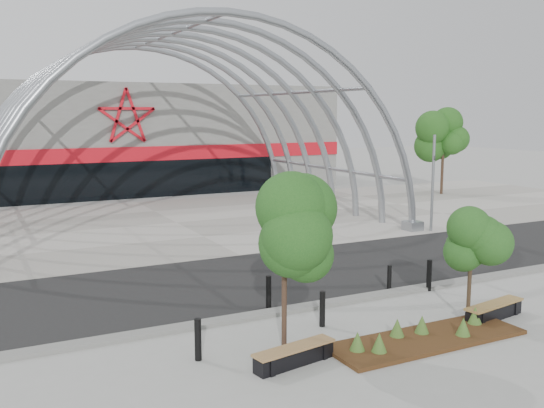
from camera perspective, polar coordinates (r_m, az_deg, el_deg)
The scene contains 18 objects.
ground at distance 19.46m, azimuth 5.39°, elevation -9.18°, with size 140.00×140.00×0.00m, color #9C9D97.
road at distance 22.37m, azimuth 0.58°, elevation -6.75°, with size 140.00×7.00×0.02m, color black.
forecourt at distance 33.22m, azimuth -8.99°, elevation -1.76°, with size 60.00×17.00×0.04m, color #9A958B.
kerb at distance 19.24m, azimuth 5.80°, elevation -9.20°, with size 60.00×0.50×0.12m, color slate.
arena_building at distance 50.13m, azimuth -15.46°, elevation 6.06°, with size 34.00×15.24×8.00m.
vault_canopy at distance 33.23m, azimuth -8.99°, elevation -1.76°, with size 20.80×15.80×20.36m.
planting_bed at distance 16.68m, azimuth 14.10°, elevation -11.97°, with size 5.53×1.72×0.58m.
signal_pole at distance 31.11m, azimuth 14.90°, elevation 2.05°, with size 0.17×0.69×4.86m.
street_tree_0 at distance 14.89m, azimuth 1.18°, elevation -2.84°, with size 1.82×1.82×4.14m.
street_tree_1 at distance 17.88m, azimuth 18.27°, elevation -3.18°, with size 1.42×1.42×3.36m.
bench_0 at distance 14.79m, azimuth 2.11°, elevation -14.09°, with size 2.24×0.86×0.46m.
bench_1 at distance 18.96m, azimuth 20.16°, elevation -9.44°, with size 2.28×0.86×0.47m.
bollard_0 at distance 15.03m, azimuth -6.98°, elevation -12.55°, with size 0.17×0.17×1.04m, color black.
bollard_1 at distance 18.65m, azimuth -0.32°, elevation -8.29°, with size 0.16×0.16×1.02m, color black.
bollard_2 at distance 17.19m, azimuth 4.76°, elevation -9.82°, with size 0.16×0.16×1.01m, color black.
bollard_3 at distance 21.09m, azimuth 14.57°, elevation -6.51°, with size 0.17×0.17×1.06m, color black.
bollard_4 at distance 20.73m, azimuth 10.98°, elevation -6.89°, with size 0.14×0.14×0.90m, color black.
bg_tree_1 at distance 45.74m, azimuth 15.85°, elevation 6.16°, with size 2.70×2.70×5.91m.
Camera 1 is at (-9.94, -15.65, 5.92)m, focal length 40.00 mm.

